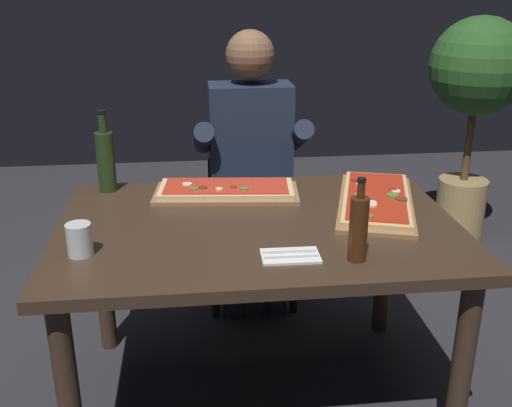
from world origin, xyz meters
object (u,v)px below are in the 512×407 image
Objects in this scene: pizza_rectangular_left at (376,200)px; tumbler_near_camera at (79,240)px; wine_bottle_dark at (359,227)px; potted_plant_corner at (476,92)px; dining_table at (258,246)px; oil_bottle_amber at (106,159)px; diner_chair at (249,202)px; seated_diner at (251,160)px; pizza_rectangular_front at (226,191)px.

pizza_rectangular_left is 6.38× the size of tumbler_near_camera.
wine_bottle_dark reaches higher than pizza_rectangular_left.
potted_plant_corner is (1.14, 1.66, 0.08)m from wine_bottle_dark.
dining_table is 4.28× the size of oil_bottle_amber.
dining_table is 0.49m from pizza_rectangular_left.
pizza_rectangular_left is at bearing 13.63° from dining_table.
pizza_rectangular_left is 0.89m from diner_chair.
pizza_rectangular_left is at bearing -15.25° from oil_bottle_amber.
potted_plant_corner reaches higher than wine_bottle_dark.
potted_plant_corner is (1.36, 0.59, 0.18)m from seated_diner.
oil_bottle_amber is (-0.83, 0.72, 0.02)m from wine_bottle_dark.
pizza_rectangular_front is 0.89× the size of pizza_rectangular_left.
dining_table is at bearing 129.03° from wine_bottle_dark.
dining_table is 5.31× the size of wine_bottle_dark.
diner_chair is 0.65× the size of seated_diner.
dining_table is 1.05× the size of seated_diner.
tumbler_near_camera is at bearing -123.97° from seated_diner.
seated_diner reaches higher than pizza_rectangular_left.
diner_chair is at bearing 37.03° from oil_bottle_amber.
pizza_rectangular_left is at bearing -127.92° from potted_plant_corner.
pizza_rectangular_left is at bearing -56.86° from seated_diner.
wine_bottle_dark is at bearing -59.59° from pizza_rectangular_front.
pizza_rectangular_front is 0.67× the size of diner_chair.
potted_plant_corner is at bearing 23.66° from seated_diner.
seated_diner is at bearing 72.07° from pizza_rectangular_front.
wine_bottle_dark reaches higher than diner_chair.
diner_chair is (0.62, 0.46, -0.38)m from oil_bottle_amber.
seated_diner is at bearing -156.34° from potted_plant_corner.
pizza_rectangular_left is at bearing -17.04° from pizza_rectangular_front.
tumbler_near_camera is (-0.01, -0.59, -0.08)m from oil_bottle_amber.
tumbler_near_camera is 0.08× the size of seated_diner.
dining_table is 0.32m from pizza_rectangular_front.
dining_table is 0.47m from wine_bottle_dark.
seated_diner reaches higher than tumbler_near_camera.
diner_chair is at bearing 118.70° from pizza_rectangular_left.
wine_bottle_dark is at bearing -8.69° from tumbler_near_camera.
dining_table is at bearing -136.70° from potted_plant_corner.
tumbler_near_camera reaches higher than pizza_rectangular_left.
seated_diner is (0.05, 0.74, 0.10)m from dining_table.
seated_diner is at bearing 29.23° from oil_bottle_amber.
oil_bottle_amber reaches higher than pizza_rectangular_front.
tumbler_near_camera is (-0.84, 0.13, -0.06)m from wine_bottle_dark.
wine_bottle_dark is 0.20× the size of seated_diner.
oil_bottle_amber is at bearing -142.97° from diner_chair.
pizza_rectangular_front is 0.68m from tumbler_near_camera.
potted_plant_corner is (1.97, 0.94, 0.06)m from oil_bottle_amber.
dining_table is at bearing -34.87° from oil_bottle_amber.
diner_chair is (-0.41, 0.74, -0.27)m from pizza_rectangular_left.
seated_diner is at bearing 123.14° from pizza_rectangular_left.
dining_table is 0.74m from seated_diner.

